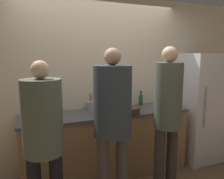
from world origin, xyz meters
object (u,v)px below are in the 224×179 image
Objects in this scene: person_center at (112,113)px; bottle_amber at (108,105)px; fruit_bowl at (127,110)px; utensil_crock at (91,105)px; cup_yellow at (105,112)px; bottle_clear at (96,108)px; bottle_green at (141,100)px; person_left at (43,132)px; refrigerator at (197,106)px; person_right at (167,111)px.

person_center is 0.82m from bottle_amber.
utensil_crock reaches higher than fruit_bowl.
cup_yellow is at bearing -78.37° from utensil_crock.
person_center is 0.70m from bottle_clear.
bottle_green reaches higher than bottle_amber.
bottle_green is at bearing 31.50° from person_left.
utensil_crock is 0.81m from bottle_green.
person_center is 8.84× the size of bottle_amber.
person_center is at bearing -102.07° from cup_yellow.
person_left is (-2.52, -0.74, 0.14)m from refrigerator.
fruit_bowl is (-0.24, 0.59, -0.10)m from person_right.
bottle_amber is (-1.56, 0.09, 0.13)m from refrigerator.
person_right is at bearing -99.76° from bottle_green.
bottle_amber is at bearing 119.09° from person_right.
refrigerator is 1.36m from fruit_bowl.
fruit_bowl is at bearing 112.13° from person_right.
bottle_green is at bearing 46.80° from person_center.
person_center is 5.09× the size of fruit_bowl.
person_left is 8.24× the size of bottle_amber.
person_right reaches higher than bottle_clear.
person_left reaches higher than bottle_clear.
bottle_amber is (0.21, -0.17, 0.02)m from utensil_crock.
person_right is 0.94m from bottle_green.
person_left reaches higher than utensil_crock.
person_left is 1.41m from person_right.
refrigerator is 1.93m from person_center.
refrigerator is 19.08× the size of cup_yellow.
utensil_crock is 1.25× the size of bottle_clear.
utensil_crock is at bearing 176.92° from bottle_green.
refrigerator is 1.79m from utensil_crock.
bottle_amber is at bearing 21.44° from bottle_clear.
utensil_crock is at bearing 101.63° from cup_yellow.
bottle_green is at bearing -3.08° from utensil_crock.
person_center is at bearing -133.20° from bottle_green.
person_right is 0.65m from fruit_bowl.
person_left is 18.28× the size of cup_yellow.
utensil_crock is at bearing 88.00° from person_center.
bottle_clear is at bearing 179.60° from refrigerator.
utensil_crock is 0.41m from cup_yellow.
bottle_clear is (-0.42, 0.13, 0.03)m from fruit_bowl.
person_right is (0.69, -0.03, -0.04)m from person_center.
person_center is 0.69m from person_right.
person_left is 0.92× the size of person_right.
person_center is at bearing -159.32° from refrigerator.
bottle_clear is (0.75, 0.75, -0.01)m from person_left.
fruit_bowl is at bearing 3.61° from cup_yellow.
utensil_crock is at bearing 140.44° from bottle_amber.
cup_yellow is at bearing -153.83° from bottle_green.
bottle_clear is at bearing 87.57° from person_center.
fruit_bowl is 0.30m from bottle_amber.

